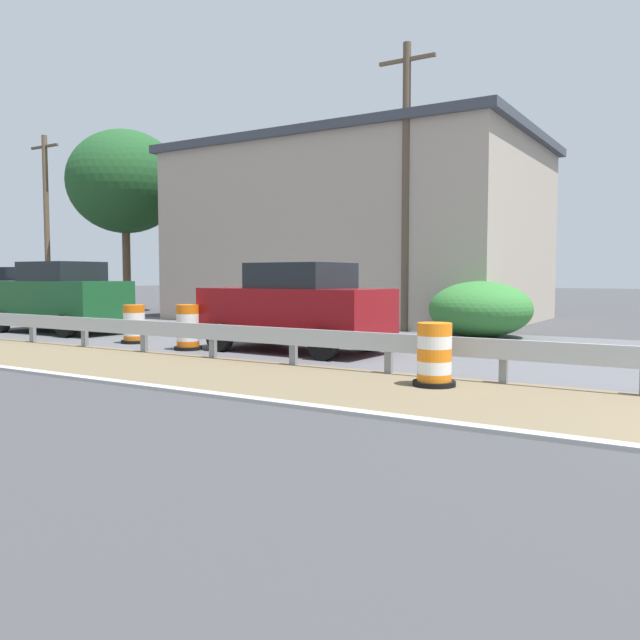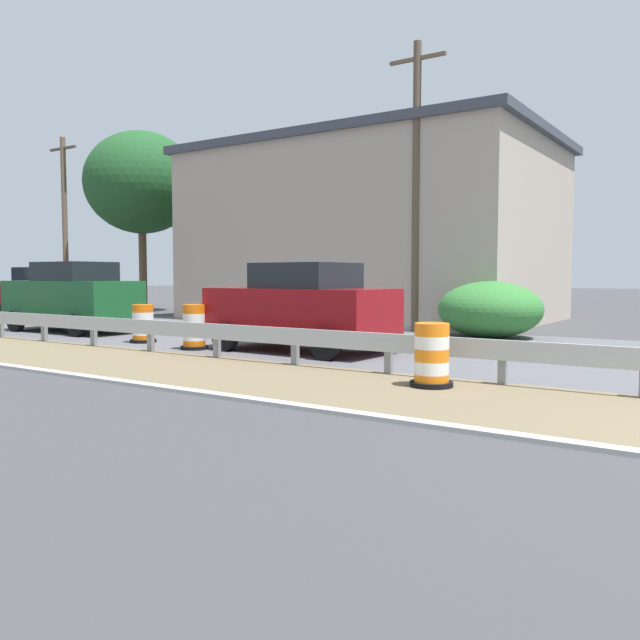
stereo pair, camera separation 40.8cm
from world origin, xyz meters
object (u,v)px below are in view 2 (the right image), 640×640
traffic_barrel_nearest (432,358)px  car_distant_a (50,293)px  traffic_barrel_close (194,329)px  utility_pole_mid (65,222)px  traffic_barrel_mid (143,326)px  car_lead_far_lane (72,297)px  utility_pole_near (416,183)px  car_lead_near_lane (301,307)px

traffic_barrel_nearest → car_distant_a: (5.83, 18.48, 0.57)m
traffic_barrel_close → utility_pole_mid: size_ratio=0.13×
traffic_barrel_nearest → traffic_barrel_mid: traffic_barrel_nearest is taller
traffic_barrel_nearest → utility_pole_mid: (9.34, 22.42, 3.70)m
car_lead_far_lane → car_distant_a: bearing=-27.7°
car_distant_a → utility_pole_mid: size_ratio=0.57×
traffic_barrel_mid → utility_pole_mid: bearing=61.6°
utility_pole_mid → traffic_barrel_nearest: bearing=-112.6°
traffic_barrel_nearest → traffic_barrel_close: 6.84m
car_distant_a → utility_pole_near: (2.94, -14.01, 3.45)m
traffic_barrel_close → utility_pole_near: bearing=-16.8°
traffic_barrel_mid → utility_pole_near: size_ratio=0.11×
car_lead_near_lane → utility_pole_near: (6.13, 0.13, 3.46)m
traffic_barrel_mid → utility_pole_near: bearing=-32.6°
car_distant_a → utility_pole_mid: 6.14m
traffic_barrel_mid → car_distant_a: bearing=68.4°
utility_pole_mid → utility_pole_near: bearing=-91.8°
traffic_barrel_nearest → car_lead_near_lane: bearing=58.7°
utility_pole_mid → traffic_barrel_close: bearing=-116.1°
traffic_barrel_nearest → utility_pole_mid: size_ratio=0.12×
car_lead_near_lane → utility_pole_near: 7.04m
traffic_barrel_close → car_distant_a: car_distant_a is taller
car_lead_far_lane → utility_pole_near: size_ratio=0.52×
traffic_barrel_mid → car_lead_far_lane: car_lead_far_lane is taller
traffic_barrel_close → utility_pole_near: size_ratio=0.12×
car_lead_far_lane → car_distant_a: car_lead_far_lane is taller
car_lead_near_lane → utility_pole_near: bearing=-86.8°
car_lead_near_lane → car_distant_a: size_ratio=0.95×
traffic_barrel_nearest → car_lead_near_lane: (2.65, 4.35, 0.55)m
car_lead_near_lane → car_lead_far_lane: bearing=0.2°
traffic_barrel_nearest → car_lead_far_lane: 13.32m
traffic_barrel_close → utility_pole_mid: (7.73, 15.78, 3.67)m
traffic_barrel_nearest → utility_pole_mid: utility_pole_mid is taller
car_lead_near_lane → car_lead_far_lane: 8.63m
traffic_barrel_mid → utility_pole_mid: utility_pole_mid is taller
utility_pole_near → utility_pole_mid: size_ratio=1.08×
car_lead_far_lane → car_distant_a: (2.91, 5.51, -0.04)m
car_lead_near_lane → car_lead_far_lane: car_lead_far_lane is taller
car_lead_near_lane → car_distant_a: 14.49m
car_lead_far_lane → traffic_barrel_close: bearing=168.6°
traffic_barrel_mid → car_distant_a: car_distant_a is taller
car_lead_near_lane → utility_pole_mid: 19.53m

